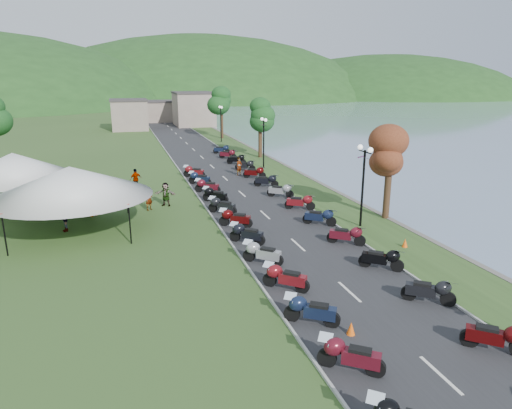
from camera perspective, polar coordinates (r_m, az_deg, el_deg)
road at (r=47.89m, az=-5.51°, el=4.74°), size 7.00×120.00×0.02m
hills_backdrop at (r=206.54m, az=-14.58°, el=12.70°), size 360.00×120.00×76.00m
far_building at (r=91.65m, az=-12.51°, el=11.24°), size 18.00×16.00×5.00m
moto_row_left at (r=22.84m, az=1.04°, el=-6.16°), size 2.60×44.63×1.10m
moto_row_right at (r=33.71m, az=4.19°, el=1.05°), size 2.60×48.97×1.10m
vendor_tent_main at (r=29.22m, az=-21.94°, el=0.58°), size 6.27×6.27×4.00m
vendor_tent_side at (r=36.05m, az=-27.81°, el=2.59°), size 5.49×5.49×4.00m
tree_lakeside at (r=30.70m, az=16.29°, el=4.11°), size 2.32×2.32×6.44m
pedestrian_a at (r=32.96m, az=-13.16°, el=-0.66°), size 0.74×0.72×1.64m
pedestrian_b at (r=33.52m, az=-20.36°, el=-0.97°), size 0.98×0.71×1.82m
pedestrian_c at (r=30.02m, az=-22.75°, el=-3.12°), size 0.90×1.34×1.92m
traffic_cone_near at (r=17.45m, az=11.79°, el=-14.94°), size 0.33×0.33×0.51m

